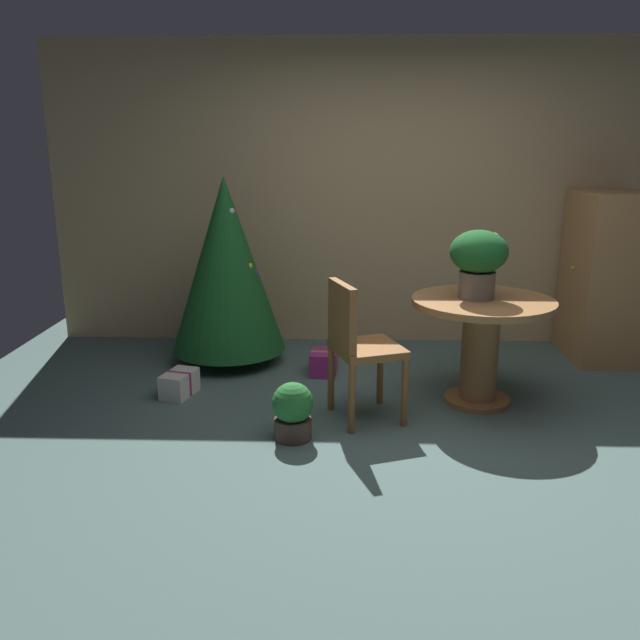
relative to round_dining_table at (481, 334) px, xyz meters
The scene contains 10 objects.
ground_plane 0.97m from the round_dining_table, 126.55° to the right, with size 6.60×6.60×0.00m, color #4C6660.
back_wall_panel 1.80m from the round_dining_table, 107.88° to the left, with size 6.00×0.10×2.60m, color tan.
round_dining_table is the anchor object (origin of this frame).
flower_vase 0.52m from the round_dining_table, 152.42° to the left, with size 0.38×0.38×0.46m.
wooden_chair_left 0.90m from the round_dining_table, 160.00° to the right, with size 0.53×0.55×0.91m.
holiday_tree 2.06m from the round_dining_table, 156.17° to the left, with size 0.92×0.92×1.51m.
gift_box_cream 2.14m from the round_dining_table, behind, with size 0.25×0.33×0.17m.
gift_box_purple 1.28m from the round_dining_table, 152.83° to the left, with size 0.22×0.29×0.18m.
wooden_cabinet 1.61m from the round_dining_table, 41.07° to the left, with size 0.54×0.73×1.38m.
potted_plant 1.42m from the round_dining_table, 153.45° to the right, with size 0.25×0.25×0.36m.
Camera 1 is at (-0.46, -3.64, 1.75)m, focal length 36.93 mm.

